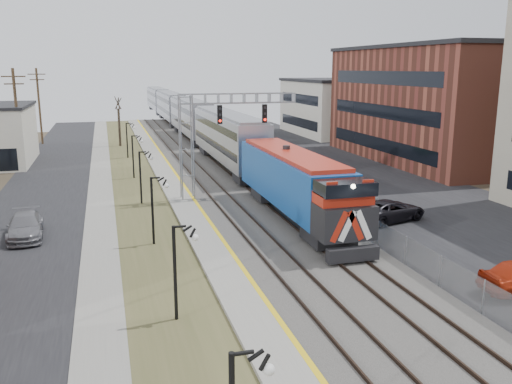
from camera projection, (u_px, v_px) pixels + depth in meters
name	position (u px, v px, depth m)	size (l,w,h in m)	color
street_west	(45.00, 190.00, 45.35)	(7.00, 120.00, 0.04)	black
sidewalk	(100.00, 187.00, 46.52)	(2.00, 120.00, 0.08)	gray
grass_median	(136.00, 185.00, 47.31)	(4.00, 120.00, 0.06)	#464826
platform	(170.00, 182.00, 48.08)	(2.00, 120.00, 0.24)	gray
ballast_bed	(225.00, 179.00, 49.40)	(8.00, 120.00, 0.20)	#595651
parking_lot	(346.00, 173.00, 52.57)	(16.00, 120.00, 0.04)	black
platform_edge	(180.00, 180.00, 48.29)	(0.24, 120.00, 0.01)	gold
track_near	(204.00, 178.00, 48.84)	(1.58, 120.00, 0.15)	#2D2119
track_far	(241.00, 176.00, 49.75)	(1.58, 120.00, 0.15)	#2D2119
train	(187.00, 117.00, 79.64)	(3.00, 108.65, 5.33)	#124999
signal_gantry	(209.00, 128.00, 40.86)	(9.00, 1.07, 8.15)	gray
lampposts	(152.00, 210.00, 31.19)	(0.14, 62.14, 4.00)	black
fence	(269.00, 169.00, 50.35)	(0.04, 120.00, 1.60)	gray
buildings_east	(501.00, 108.00, 51.25)	(16.00, 76.00, 15.00)	#A69F86
bare_trees	(32.00, 152.00, 48.11)	(12.30, 42.30, 5.95)	#382D23
car_lot_c	(390.00, 211.00, 36.07)	(2.34, 5.07, 1.41)	black
car_lot_d	(336.00, 190.00, 42.59)	(1.80, 4.43, 1.29)	navy
car_lot_e	(352.00, 199.00, 39.07)	(1.73, 4.31, 1.47)	gray
car_lot_f	(287.00, 154.00, 59.49)	(1.62, 4.65, 1.53)	#0B3A13
car_street_b	(25.00, 227.00, 32.45)	(1.98, 4.86, 1.41)	slate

